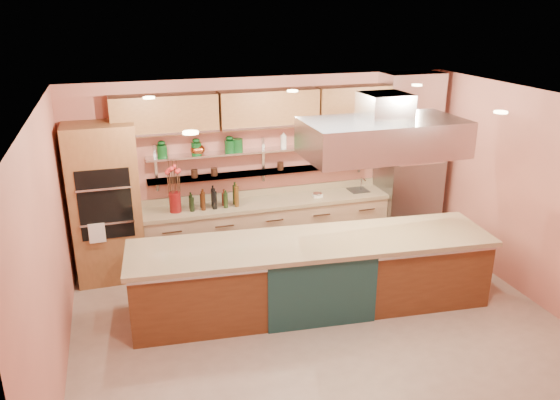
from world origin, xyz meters
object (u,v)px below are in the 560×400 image
object	(u,v)px
island	(312,274)
green_canister	(237,145)
kitchen_scale	(317,194)
flower_vase	(175,202)
copper_kettle	(199,150)
refrigerator	(408,181)

from	to	relation	value
island	green_canister	world-z (taller)	green_canister
island	kitchen_scale	size ratio (longest dim) A/B	31.47
flower_vase	kitchen_scale	size ratio (longest dim) A/B	2.07
island	copper_kettle	bearing A→B (deg)	126.20
island	copper_kettle	world-z (taller)	copper_kettle
flower_vase	island	bearing A→B (deg)	-46.74
green_canister	refrigerator	bearing A→B (deg)	-4.65
refrigerator	copper_kettle	distance (m)	3.50
refrigerator	kitchen_scale	distance (m)	1.60
flower_vase	kitchen_scale	bearing A→B (deg)	0.00
copper_kettle	green_canister	bearing A→B (deg)	0.00
refrigerator	flower_vase	world-z (taller)	refrigerator
green_canister	island	bearing A→B (deg)	-73.81
copper_kettle	green_canister	size ratio (longest dim) A/B	0.93
refrigerator	green_canister	world-z (taller)	refrigerator
flower_vase	green_canister	xyz separation A→B (m)	(1.01, 0.22, 0.73)
island	flower_vase	xyz separation A→B (m)	(-1.55, 1.64, 0.60)
flower_vase	copper_kettle	xyz separation A→B (m)	(0.42, 0.22, 0.71)
island	flower_vase	distance (m)	2.34
refrigerator	flower_vase	size ratio (longest dim) A/B	6.94
refrigerator	copper_kettle	size ratio (longest dim) A/B	11.63
refrigerator	green_canister	distance (m)	2.94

